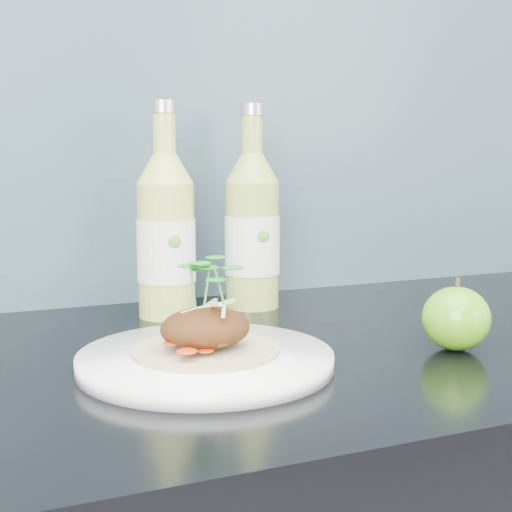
{
  "coord_description": "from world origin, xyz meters",
  "views": [
    {
      "loc": [
        -0.34,
        0.99,
        1.11
      ],
      "look_at": [
        -0.03,
        1.7,
        1.0
      ],
      "focal_mm": 50.0,
      "sensor_mm": 36.0,
      "label": 1
    }
  ],
  "objects_px": {
    "cider_bottle_left": "(166,236)",
    "cider_bottle_right": "(252,231)",
    "dinner_plate": "(206,360)",
    "green_apple": "(456,318)"
  },
  "relations": [
    {
      "from": "cider_bottle_left",
      "to": "cider_bottle_right",
      "type": "relative_size",
      "value": 1.0
    },
    {
      "from": "dinner_plate",
      "to": "cider_bottle_left",
      "type": "relative_size",
      "value": 0.97
    },
    {
      "from": "green_apple",
      "to": "cider_bottle_left",
      "type": "xyz_separation_m",
      "value": [
        -0.24,
        0.28,
        0.07
      ]
    },
    {
      "from": "cider_bottle_left",
      "to": "dinner_plate",
      "type": "bearing_deg",
      "value": -115.72
    },
    {
      "from": "dinner_plate",
      "to": "cider_bottle_left",
      "type": "height_order",
      "value": "cider_bottle_left"
    },
    {
      "from": "cider_bottle_right",
      "to": "green_apple",
      "type": "bearing_deg",
      "value": -87.23
    },
    {
      "from": "green_apple",
      "to": "cider_bottle_left",
      "type": "distance_m",
      "value": 0.38
    },
    {
      "from": "cider_bottle_right",
      "to": "dinner_plate",
      "type": "bearing_deg",
      "value": -140.9
    },
    {
      "from": "green_apple",
      "to": "cider_bottle_right",
      "type": "height_order",
      "value": "cider_bottle_right"
    },
    {
      "from": "green_apple",
      "to": "cider_bottle_right",
      "type": "xyz_separation_m",
      "value": [
        -0.12,
        0.29,
        0.07
      ]
    }
  ]
}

